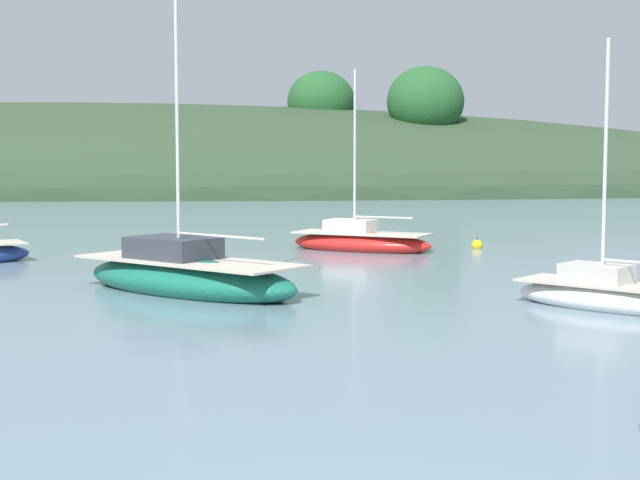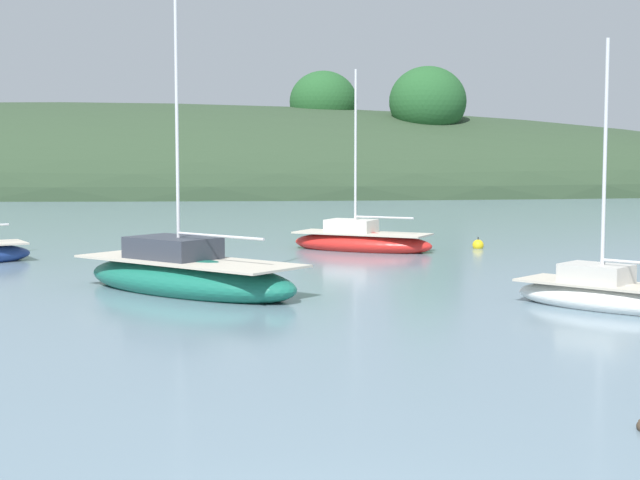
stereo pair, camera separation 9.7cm
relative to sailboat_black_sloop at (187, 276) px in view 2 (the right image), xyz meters
name	(u,v)px [view 2 (the right image)]	position (x,y,z in m)	size (l,w,h in m)	color
far_shoreline_hill	(40,191)	(-21.43, 64.50, -0.36)	(150.00, 36.00, 20.06)	#2D422B
sailboat_black_sloop	(187,276)	(0.00, 0.00, 0.00)	(7.25, 6.52, 10.66)	#196B56
sailboat_yellow_far	(361,241)	(5.27, 11.01, -0.09)	(5.87, 4.19, 7.04)	red
sailboat_orange_cutter	(609,295)	(10.53, -2.88, -0.12)	(4.76, 4.56, 6.63)	white
mooring_buoy_channel	(478,245)	(9.87, 11.73, -0.32)	(0.44, 0.44, 0.54)	yellow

